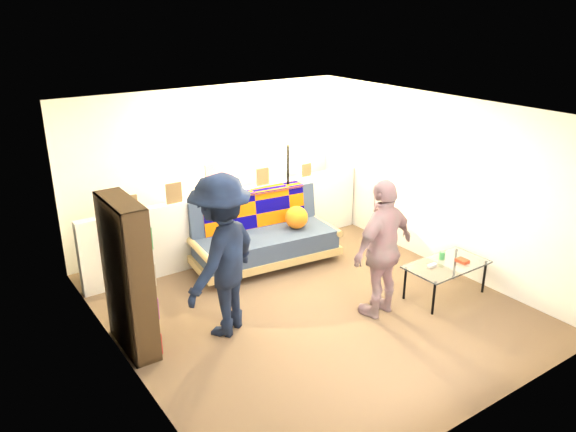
# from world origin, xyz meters

# --- Properties ---
(ground) EXTENTS (5.00, 5.00, 0.00)m
(ground) POSITION_xyz_m (0.00, 0.00, 0.00)
(ground) COLOR brown
(ground) RESTS_ON ground
(room_shell) EXTENTS (4.60, 5.05, 2.45)m
(room_shell) POSITION_xyz_m (0.00, 0.47, 1.67)
(room_shell) COLOR silver
(room_shell) RESTS_ON ground
(half_wall_ledge) EXTENTS (4.45, 0.15, 1.00)m
(half_wall_ledge) POSITION_xyz_m (0.00, 1.80, 0.50)
(half_wall_ledge) COLOR silver
(half_wall_ledge) RESTS_ON ground
(ledge_decor) EXTENTS (2.97, 0.02, 0.45)m
(ledge_decor) POSITION_xyz_m (-0.23, 1.78, 1.18)
(ledge_decor) COLOR brown
(ledge_decor) RESTS_ON half_wall_ledge
(futon_sofa) EXTENTS (2.16, 1.19, 0.89)m
(futon_sofa) POSITION_xyz_m (0.22, 1.34, 0.41)
(futon_sofa) COLOR tan
(futon_sofa) RESTS_ON ground
(bookshelf) EXTENTS (0.28, 0.84, 1.69)m
(bookshelf) POSITION_xyz_m (-2.08, 0.33, 0.79)
(bookshelf) COLOR #322010
(bookshelf) RESTS_ON ground
(coffee_table) EXTENTS (1.07, 0.60, 0.55)m
(coffee_table) POSITION_xyz_m (1.59, -0.82, 0.42)
(coffee_table) COLOR black
(coffee_table) RESTS_ON ground
(floor_lamp) EXTENTS (0.39, 0.33, 1.67)m
(floor_lamp) POSITION_xyz_m (0.83, 1.65, 1.19)
(floor_lamp) COLOR black
(floor_lamp) RESTS_ON ground
(person_left) EXTENTS (1.38, 1.21, 1.85)m
(person_left) POSITION_xyz_m (-1.11, 0.06, 0.93)
(person_left) COLOR black
(person_left) RESTS_ON ground
(person_right) EXTENTS (1.04, 0.56, 1.68)m
(person_right) POSITION_xyz_m (0.61, -0.66, 0.84)
(person_right) COLOR #C37E8C
(person_right) RESTS_ON ground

